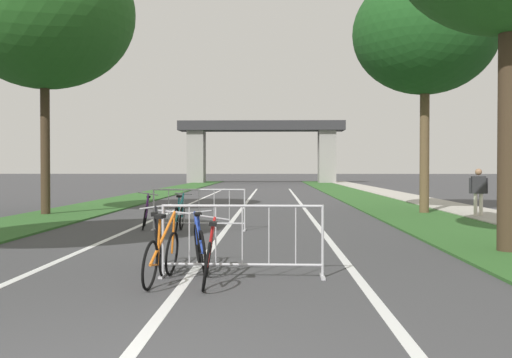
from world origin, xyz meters
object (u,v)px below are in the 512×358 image
Objects in this scene: tree_left_maple_mid at (44,13)px; bicycle_teal_3 at (179,217)px; bicycle_orange_4 at (162,255)px; bicycle_blue_5 at (200,246)px; bicycle_purple_0 at (146,214)px; bicycle_black_2 at (159,246)px; crowd_barrier_second at (199,210)px; pedestrian_strolling at (478,188)px; tree_right_oak_near at (425,33)px; crowd_barrier_nearest at (242,241)px; bicycle_red_1 at (209,257)px.

tree_left_maple_mid is 5.50× the size of bicycle_teal_3.
bicycle_orange_4 is 1.05× the size of bicycle_blue_5.
tree_left_maple_mid is 8.66m from bicycle_purple_0.
bicycle_purple_0 is 0.99× the size of bicycle_teal_3.
bicycle_black_2 is 1.00× the size of bicycle_blue_5.
crowd_barrier_second is 1.37× the size of bicycle_orange_4.
bicycle_blue_5 is (2.19, -6.33, 0.01)m from bicycle_purple_0.
bicycle_teal_3 is (-0.56, 5.49, -0.02)m from bicycle_black_2.
tree_left_maple_mid is 5.57× the size of bicycle_blue_5.
pedestrian_strolling is (8.20, 9.91, 0.55)m from bicycle_black_2.
tree_left_maple_mid is 1.12× the size of tree_right_oak_near.
tree_left_maple_mid is 9.66m from bicycle_teal_3.
bicycle_black_2 is (-1.29, 0.46, -0.13)m from crowd_barrier_nearest.
tree_left_maple_mid is 3.88× the size of crowd_barrier_nearest.
bicycle_teal_3 is 9.83m from pedestrian_strolling.
tree_left_maple_mid reaches higher than crowd_barrier_nearest.
crowd_barrier_nearest is 7.48m from bicycle_purple_0.
crowd_barrier_nearest and crowd_barrier_second have the same top height.
bicycle_blue_5 is (0.40, 1.02, -0.00)m from bicycle_orange_4.
bicycle_orange_4 is (-6.71, -12.45, -5.78)m from tree_right_oak_near.
bicycle_red_1 is 6.61m from bicycle_teal_3.
crowd_barrier_second reaches higher than bicycle_blue_5.
bicycle_teal_3 is (-1.86, 5.95, -0.15)m from crowd_barrier_nearest.
crowd_barrier_second is at bearing 102.54° from crowd_barrier_nearest.
tree_right_oak_near is at bearing 137.37° from pedestrian_strolling.
crowd_barrier_nearest is 1.00× the size of crowd_barrier_second.
bicycle_purple_0 reaches higher than bicycle_red_1.
bicycle_purple_0 reaches higher than bicycle_orange_4.
pedestrian_strolling is at bearing 56.34° from crowd_barrier_nearest.
bicycle_orange_4 is at bearing -87.15° from crowd_barrier_second.
bicycle_red_1 is 1.11m from bicycle_blue_5.
bicycle_purple_0 is 1.00× the size of bicycle_black_2.
bicycle_purple_0 is (-1.46, 0.48, -0.16)m from crowd_barrier_second.
tree_right_oak_near reaches higher than bicycle_teal_3.
tree_left_maple_mid is 5.35× the size of bicycle_red_1.
tree_right_oak_near is 4.98× the size of bicycle_blue_5.
bicycle_teal_3 is at bearing 98.35° from bicycle_red_1.
tree_left_maple_mid is at bearing 109.76° from bicycle_blue_5.
pedestrian_strolling reaches higher than bicycle_teal_3.
bicycle_red_1 is 1.03× the size of bicycle_teal_3.
bicycle_black_2 reaches higher than bicycle_orange_4.
bicycle_teal_3 is 6.44m from bicycle_orange_4.
tree_right_oak_near is at bearing 4.46° from tree_left_maple_mid.
pedestrian_strolling is at bearing 51.93° from bicycle_red_1.
bicycle_red_1 is (2.45, -7.41, 0.00)m from bicycle_purple_0.
bicycle_orange_4 is (1.80, -7.35, 0.02)m from bicycle_purple_0.
bicycle_purple_0 is 1.40m from bicycle_teal_3.
bicycle_teal_3 reaches higher than bicycle_red_1.
bicycle_purple_0 is at bearing 161.60° from crowd_barrier_second.
bicycle_orange_4 is (0.77, -6.40, 0.01)m from bicycle_teal_3.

